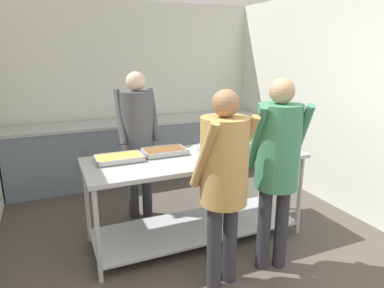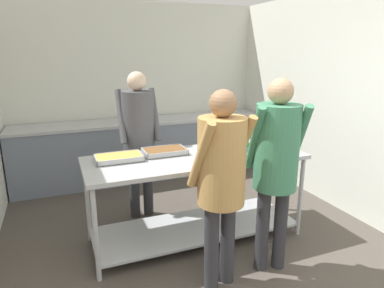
% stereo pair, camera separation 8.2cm
% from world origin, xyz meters
% --- Properties ---
extents(wall_rear, '(4.01, 0.06, 2.65)m').
position_xyz_m(wall_rear, '(0.00, 4.24, 1.32)').
color(wall_rear, silver).
rests_on(wall_rear, ground_plane).
extents(wall_right, '(0.06, 4.36, 2.65)m').
position_xyz_m(wall_right, '(1.98, 2.12, 1.32)').
color(wall_right, silver).
rests_on(wall_right, ground_plane).
extents(back_counter, '(3.85, 0.65, 0.91)m').
position_xyz_m(back_counter, '(0.00, 3.87, 0.46)').
color(back_counter, slate).
rests_on(back_counter, ground_plane).
extents(serving_counter, '(2.19, 0.81, 0.90)m').
position_xyz_m(serving_counter, '(0.01, 1.87, 0.61)').
color(serving_counter, '#ADAFB5').
rests_on(serving_counter, ground_plane).
extents(serving_tray_vegetables, '(0.44, 0.27, 0.05)m').
position_xyz_m(serving_tray_vegetables, '(-0.73, 2.01, 0.93)').
color(serving_tray_vegetables, '#ADAFB5').
rests_on(serving_tray_vegetables, serving_counter).
extents(serving_tray_roast, '(0.43, 0.28, 0.05)m').
position_xyz_m(serving_tray_roast, '(-0.26, 2.06, 0.93)').
color(serving_tray_roast, '#ADAFB5').
rests_on(serving_tray_roast, serving_counter).
extents(sauce_pan, '(0.45, 0.31, 0.07)m').
position_xyz_m(sauce_pan, '(0.22, 1.93, 0.94)').
color(sauce_pan, '#ADAFB5').
rests_on(sauce_pan, serving_counter).
extents(broccoli_bowl, '(0.20, 0.20, 0.09)m').
position_xyz_m(broccoli_bowl, '(0.57, 1.87, 0.94)').
color(broccoli_bowl, '#3D668C').
rests_on(broccoli_bowl, serving_counter).
extents(plate_stack, '(0.27, 0.27, 0.07)m').
position_xyz_m(plate_stack, '(0.84, 1.94, 0.94)').
color(plate_stack, white).
rests_on(plate_stack, serving_counter).
extents(guest_serving_left, '(0.52, 0.40, 1.65)m').
position_xyz_m(guest_serving_left, '(-0.09, 1.09, 1.01)').
color(guest_serving_left, '#2D2D33').
rests_on(guest_serving_left, ground_plane).
extents(guest_serving_right, '(0.52, 0.42, 1.71)m').
position_xyz_m(guest_serving_right, '(0.44, 1.13, 1.06)').
color(guest_serving_right, '#2D2D33').
rests_on(guest_serving_right, ground_plane).
extents(cook_behind_counter, '(0.46, 0.36, 1.71)m').
position_xyz_m(cook_behind_counter, '(-0.40, 2.58, 1.05)').
color(cook_behind_counter, '#2D2D33').
rests_on(cook_behind_counter, ground_plane).
extents(water_bottle, '(0.08, 0.08, 0.27)m').
position_xyz_m(water_bottle, '(-0.25, 3.80, 1.03)').
color(water_bottle, silver).
rests_on(water_bottle, back_counter).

